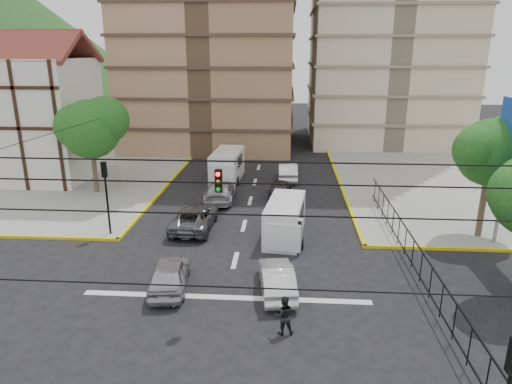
# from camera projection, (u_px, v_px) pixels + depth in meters

# --- Properties ---
(ground) EXTENTS (160.00, 160.00, 0.00)m
(ground) POSITION_uv_depth(u_px,v_px,m) (222.00, 312.00, 19.34)
(ground) COLOR black
(ground) RESTS_ON ground
(sidewalk_nw) EXTENTS (26.00, 26.00, 0.15)m
(sidewalk_nw) POSITION_uv_depth(u_px,v_px,m) (26.00, 177.00, 39.66)
(sidewalk_nw) COLOR gray
(sidewalk_nw) RESTS_ON ground
(sidewalk_ne) EXTENTS (26.00, 26.00, 0.15)m
(sidewalk_ne) POSITION_uv_depth(u_px,v_px,m) (500.00, 186.00, 37.07)
(sidewalk_ne) COLOR gray
(sidewalk_ne) RESTS_ON ground
(stop_line) EXTENTS (13.00, 0.40, 0.01)m
(stop_line) POSITION_uv_depth(u_px,v_px,m) (226.00, 297.00, 20.48)
(stop_line) COLOR silver
(stop_line) RESTS_ON ground
(tudor_building) EXTENTS (10.80, 8.05, 12.23)m
(tudor_building) POSITION_uv_depth(u_px,v_px,m) (28.00, 117.00, 38.06)
(tudor_building) COLOR silver
(tudor_building) RESTS_ON ground
(park_fence) EXTENTS (0.10, 22.50, 1.66)m
(park_fence) POSITION_uv_depth(u_px,v_px,m) (411.00, 270.00, 23.05)
(park_fence) COLOR black
(park_fence) RESTS_ON ground
(tree_park_c) EXTENTS (4.65, 3.80, 7.25)m
(tree_park_c) POSITION_uv_depth(u_px,v_px,m) (493.00, 149.00, 25.43)
(tree_park_c) COLOR #473828
(tree_park_c) RESTS_ON ground
(tree_tudor) EXTENTS (5.39, 4.40, 7.43)m
(tree_tudor) POSITION_uv_depth(u_px,v_px,m) (91.00, 126.00, 33.81)
(tree_tudor) COLOR #473828
(tree_tudor) RESTS_ON ground
(traffic_light_nw) EXTENTS (0.28, 0.22, 4.40)m
(traffic_light_nw) POSITION_uv_depth(u_px,v_px,m) (106.00, 186.00, 26.35)
(traffic_light_nw) COLOR black
(traffic_light_nw) RESTS_ON ground
(traffic_light_hanging) EXTENTS (18.00, 9.12, 0.92)m
(traffic_light_hanging) POSITION_uv_depth(u_px,v_px,m) (210.00, 194.00, 15.65)
(traffic_light_hanging) COLOR black
(traffic_light_hanging) RESTS_ON ground
(van_right_lane) EXTENTS (2.51, 5.16, 2.23)m
(van_right_lane) POSITION_uv_depth(u_px,v_px,m) (285.00, 222.00, 26.53)
(van_right_lane) COLOR silver
(van_right_lane) RESTS_ON ground
(van_left_lane) EXTENTS (2.46, 5.61, 2.48)m
(van_left_lane) POSITION_uv_depth(u_px,v_px,m) (227.00, 167.00, 38.51)
(van_left_lane) COLOR silver
(van_left_lane) RESTS_ON ground
(car_silver_front_left) EXTENTS (2.13, 4.29, 1.41)m
(car_silver_front_left) POSITION_uv_depth(u_px,v_px,m) (169.00, 274.00, 21.11)
(car_silver_front_left) COLOR #AEAEB3
(car_silver_front_left) RESTS_ON ground
(car_white_front_right) EXTENTS (1.95, 4.27, 1.36)m
(car_white_front_right) POSITION_uv_depth(u_px,v_px,m) (277.00, 278.00, 20.79)
(car_white_front_right) COLOR silver
(car_white_front_right) RESTS_ON ground
(car_grey_mid_left) EXTENTS (2.48, 5.19, 1.43)m
(car_grey_mid_left) POSITION_uv_depth(u_px,v_px,m) (194.00, 217.00, 28.25)
(car_grey_mid_left) COLOR #5A5C62
(car_grey_mid_left) RESTS_ON ground
(car_silver_rear_left) EXTENTS (2.23, 5.09, 1.46)m
(car_silver_rear_left) POSITION_uv_depth(u_px,v_px,m) (220.00, 191.00, 33.50)
(car_silver_rear_left) COLOR #B1B0B5
(car_silver_rear_left) RESTS_ON ground
(car_darkgrey_mid_right) EXTENTS (1.81, 4.03, 1.34)m
(car_darkgrey_mid_right) POSITION_uv_depth(u_px,v_px,m) (280.00, 188.00, 34.43)
(car_darkgrey_mid_right) COLOR #2A2A2D
(car_darkgrey_mid_right) RESTS_ON ground
(car_white_rear_right) EXTENTS (1.66, 4.49, 1.47)m
(car_white_rear_right) POSITION_uv_depth(u_px,v_px,m) (288.00, 171.00, 38.85)
(car_white_rear_right) COLOR silver
(car_white_rear_right) RESTS_ON ground
(pedestrian_crosswalk) EXTENTS (0.87, 0.72, 1.61)m
(pedestrian_crosswalk) POSITION_uv_depth(u_px,v_px,m) (284.00, 315.00, 17.65)
(pedestrian_crosswalk) COLOR black
(pedestrian_crosswalk) RESTS_ON ground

